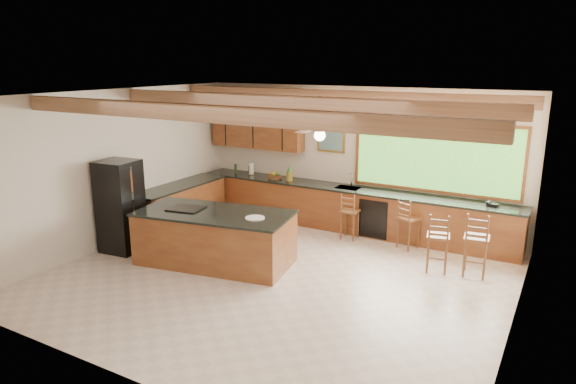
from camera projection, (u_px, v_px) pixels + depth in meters
The scene contains 9 objects.
ground at pixel (277, 277), 8.56m from camera, with size 7.20×7.20×0.00m, color beige.
room_shell at pixel (288, 140), 8.64m from camera, with size 7.27×6.54×3.02m.
counter_run at pixel (305, 208), 10.96m from camera, with size 7.12×3.10×1.27m.
island at pixel (215, 237), 9.09m from camera, with size 2.89×1.72×0.96m.
refrigerator at pixel (120, 206), 9.60m from camera, with size 0.74×0.72×1.74m.
bar_stool_a at pixel (408, 219), 9.74m from camera, with size 0.47×0.47×0.99m.
bar_stool_b at pixel (349, 212), 10.26m from camera, with size 0.36×0.36×0.96m.
bar_stool_c at pixel (437, 238), 8.65m from camera, with size 0.45×0.45×1.05m.
bar_stool_d at pixel (476, 239), 8.44m from camera, with size 0.44×0.44×1.11m.
Camera 1 is at (4.07, -6.82, 3.52)m, focal length 32.00 mm.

